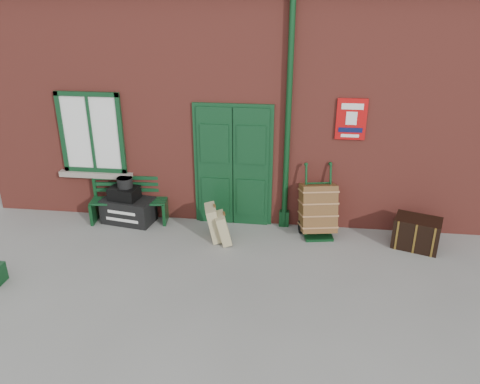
% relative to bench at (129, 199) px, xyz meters
% --- Properties ---
extents(ground, '(80.00, 80.00, 0.00)m').
position_rel_bench_xyz_m(ground, '(2.25, -1.32, -0.44)').
color(ground, gray).
rests_on(ground, ground).
extents(station_building, '(10.30, 4.30, 4.36)m').
position_rel_bench_xyz_m(station_building, '(2.25, 2.18, 1.73)').
color(station_building, brown).
rests_on(station_building, ground).
extents(bench, '(1.44, 0.60, 0.87)m').
position_rel_bench_xyz_m(bench, '(0.00, 0.00, 0.00)').
color(bench, '#0F371B').
rests_on(bench, ground).
extents(houdini_trunk, '(1.00, 0.66, 0.47)m').
position_rel_bench_xyz_m(houdini_trunk, '(-0.01, -0.08, -0.20)').
color(houdini_trunk, black).
rests_on(houdini_trunk, ground).
extents(strongbox, '(0.57, 0.45, 0.23)m').
position_rel_bench_xyz_m(strongbox, '(-0.06, -0.08, 0.15)').
color(strongbox, black).
rests_on(strongbox, houdini_trunk).
extents(hatbox, '(0.32, 0.32, 0.19)m').
position_rel_bench_xyz_m(hatbox, '(-0.03, -0.07, 0.36)').
color(hatbox, black).
rests_on(hatbox, strongbox).
extents(suitcase_back, '(0.39, 0.50, 0.64)m').
position_rel_bench_xyz_m(suitcase_back, '(1.70, -0.54, -0.12)').
color(suitcase_back, tan).
rests_on(suitcase_back, ground).
extents(suitcase_front, '(0.37, 0.45, 0.55)m').
position_rel_bench_xyz_m(suitcase_front, '(1.88, -0.64, -0.16)').
color(suitcase_front, tan).
rests_on(suitcase_front, ground).
extents(porter_trolley, '(0.71, 0.75, 1.25)m').
position_rel_bench_xyz_m(porter_trolley, '(3.49, -0.11, 0.05)').
color(porter_trolley, '#0E3819').
rests_on(porter_trolley, ground).
extents(dark_trunk, '(0.85, 0.69, 0.53)m').
position_rel_bench_xyz_m(dark_trunk, '(5.15, -0.38, -0.17)').
color(dark_trunk, black).
rests_on(dark_trunk, ground).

